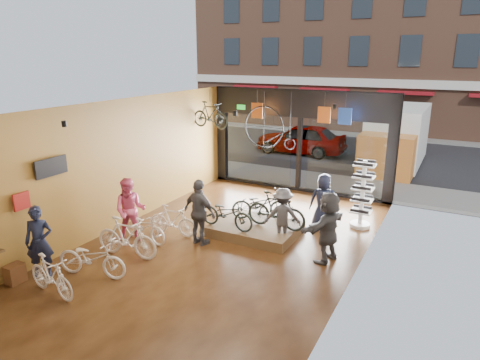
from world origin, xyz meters
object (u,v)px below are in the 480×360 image
Objects in this scene: customer_2 at (200,213)px; hung_bike at (210,115)px; display_bike_left at (227,213)px; floor_bike_4 at (144,226)px; customer_4 at (323,201)px; customer_0 at (39,242)px; floor_bike_3 at (127,237)px; customer_1 at (130,210)px; floor_bike_5 at (173,220)px; display_platform at (256,229)px; penny_farthing at (272,129)px; display_bike_mid at (276,210)px; sunglasses_rack at (362,194)px; street_car at (301,139)px; customer_5 at (328,227)px; floor_bike_1 at (51,276)px; box_truck at (394,139)px; floor_bike_2 at (92,258)px; display_bike_right at (260,204)px; customer_3 at (283,216)px.

customer_2 is 5.02m from hung_bike.
floor_bike_4 is at bearing 125.68° from display_bike_left.
customer_4 is at bearing -45.48° from display_bike_left.
hung_bike is (0.21, 7.28, 2.06)m from customer_0.
floor_bike_4 is 2.32m from display_bike_left.
customer_0 is (-1.09, -1.68, 0.33)m from floor_bike_3.
floor_bike_5 is at bearing 17.95° from customer_1.
penny_farthing reaches higher than display_platform.
customer_0 reaches higher than display_bike_mid.
sunglasses_rack is at bearing -126.51° from customer_2.
hung_bike reaches higher than display_bike_mid.
floor_bike_5 is 0.73× the size of sunglasses_rack.
customer_5 is at bearing 23.01° from street_car.
floor_bike_1 is 3.13m from floor_bike_4.
street_car is at bearing 168.12° from box_truck.
floor_bike_2 is at bearing -104.78° from customer_1.
floor_bike_1 is 0.82× the size of customer_2.
floor_bike_2 is at bearing 34.99° from customer_4.
display_bike_left is 0.93× the size of customer_5.
customer_0 reaches higher than display_bike_right.
floor_bike_5 is 0.89× the size of display_bike_right.
customer_5 reaches higher than floor_bike_3.
customer_1 is (-2.85, -2.03, 0.76)m from display_platform.
penny_farthing is at bearing -81.44° from customer_3.
floor_bike_4 is (-0.25, 0.97, -0.10)m from floor_bike_3.
sunglasses_rack is at bearing 13.15° from customer_0.
floor_bike_2 is at bearing 0.55° from street_car.
floor_bike_3 is at bearing -110.29° from box_truck.
street_car reaches higher than floor_bike_1.
sunglasses_rack is at bearing -169.17° from customer_5.
display_bike_mid is at bearing -72.03° from floor_bike_5.
street_car is 8.12m from hung_bike.
penny_farthing is 1.19× the size of hung_bike.
street_car is at bearing 12.13° from display_bike_left.
customer_2 is 4.89m from penny_farthing.
penny_farthing reaches higher than display_bike_left.
floor_bike_3 is at bearing -13.91° from floor_bike_2.
customer_0 is at bearing -173.46° from hung_bike.
customer_1 reaches higher than display_bike_right.
customer_1 is 5.87m from penny_farthing.
box_truck reaches higher than floor_bike_2.
box_truck reaches higher than floor_bike_1.
floor_bike_1 is at bearing -127.71° from sunglasses_rack.
floor_bike_5 is 3.15m from customer_3.
customer_5 is at bearing 140.12° from customer_3.
customer_1 is at bearing 124.94° from display_bike_left.
customer_3 is 0.83× the size of penny_farthing.
street_car is 2.45× the size of penny_farthing.
customer_5 is 5.39m from penny_farthing.
penny_farthing reaches higher than customer_1.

